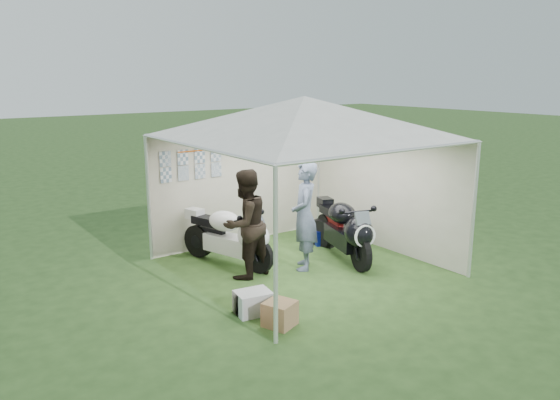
# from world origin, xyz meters

# --- Properties ---
(ground) EXTENTS (80.00, 80.00, 0.00)m
(ground) POSITION_xyz_m (0.00, 0.00, 0.00)
(ground) COLOR #2A471C
(ground) RESTS_ON ground
(canopy_tent) EXTENTS (5.66, 5.66, 3.00)m
(canopy_tent) POSITION_xyz_m (-0.00, 0.03, 2.58)
(canopy_tent) COLOR silver
(canopy_tent) RESTS_ON ground
(motorcycle_white) EXTENTS (0.89, 2.00, 1.01)m
(motorcycle_white) POSITION_xyz_m (-0.97, 0.82, 0.56)
(motorcycle_white) COLOR black
(motorcycle_white) RESTS_ON ground
(motorcycle_black) EXTENTS (0.94, 2.12, 1.07)m
(motorcycle_black) POSITION_xyz_m (0.89, -0.12, 0.60)
(motorcycle_black) COLOR black
(motorcycle_black) RESTS_ON ground
(paddock_stand) EXTENTS (0.46, 0.36, 0.30)m
(paddock_stand) POSITION_xyz_m (1.18, 0.82, 0.15)
(paddock_stand) COLOR #1425BD
(paddock_stand) RESTS_ON ground
(person_dark_jacket) EXTENTS (1.03, 0.88, 1.84)m
(person_dark_jacket) POSITION_xyz_m (-1.05, 0.22, 0.92)
(person_dark_jacket) COLOR black
(person_dark_jacket) RESTS_ON ground
(person_blue_jacket) EXTENTS (0.78, 0.83, 1.90)m
(person_blue_jacket) POSITION_xyz_m (0.01, -0.03, 0.95)
(person_blue_jacket) COLOR slate
(person_blue_jacket) RESTS_ON ground
(equipment_box) EXTENTS (0.62, 0.55, 0.52)m
(equipment_box) POSITION_xyz_m (1.29, 0.79, 0.26)
(equipment_box) COLOR black
(equipment_box) RESTS_ON ground
(crate_0) EXTENTS (0.55, 0.46, 0.33)m
(crate_0) POSITION_xyz_m (-1.75, -1.08, 0.16)
(crate_0) COLOR #B7BBC1
(crate_0) RESTS_ON ground
(crate_1) EXTENTS (0.49, 0.49, 0.34)m
(crate_1) POSITION_xyz_m (-1.67, -1.62, 0.17)
(crate_1) COLOR olive
(crate_1) RESTS_ON ground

